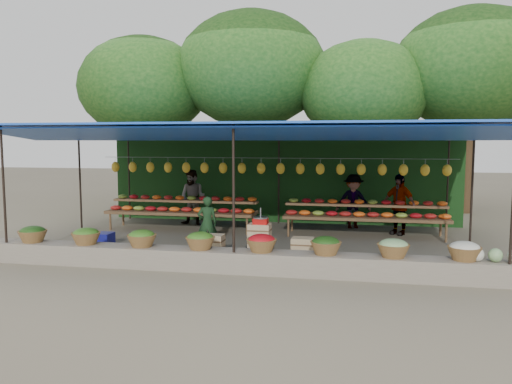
% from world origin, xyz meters
% --- Properties ---
extents(ground, '(60.00, 60.00, 0.00)m').
position_xyz_m(ground, '(0.00, 0.00, 0.00)').
color(ground, brown).
rests_on(ground, ground).
extents(stone_curb, '(10.60, 0.55, 0.40)m').
position_xyz_m(stone_curb, '(0.00, -2.75, 0.20)').
color(stone_curb, '#706559').
rests_on(stone_curb, ground).
extents(stall_canopy, '(10.80, 6.60, 2.82)m').
position_xyz_m(stall_canopy, '(0.00, 0.07, 2.68)').
color(stall_canopy, black).
rests_on(stall_canopy, ground).
extents(produce_baskets, '(8.98, 0.58, 0.34)m').
position_xyz_m(produce_baskets, '(-0.10, -2.75, 0.56)').
color(produce_baskets, brown).
rests_on(produce_baskets, stone_curb).
extents(netting_backdrop, '(10.60, 0.06, 2.50)m').
position_xyz_m(netting_backdrop, '(0.00, 3.15, 1.25)').
color(netting_backdrop, '#184117').
rests_on(netting_backdrop, ground).
extents(tree_row, '(16.51, 5.50, 7.12)m').
position_xyz_m(tree_row, '(0.50, 6.09, 4.70)').
color(tree_row, '#312012').
rests_on(tree_row, ground).
extents(fruit_table_left, '(4.21, 0.95, 0.93)m').
position_xyz_m(fruit_table_left, '(-2.49, 1.35, 0.61)').
color(fruit_table_left, '#523221').
rests_on(fruit_table_left, ground).
extents(fruit_table_right, '(4.21, 0.95, 0.93)m').
position_xyz_m(fruit_table_right, '(2.51, 1.35, 0.61)').
color(fruit_table_right, '#523221').
rests_on(fruit_table_right, ground).
extents(crate_counter, '(2.36, 0.35, 0.77)m').
position_xyz_m(crate_counter, '(0.26, -1.81, 0.31)').
color(crate_counter, tan).
rests_on(crate_counter, ground).
extents(weighing_scale, '(0.32, 0.32, 0.34)m').
position_xyz_m(weighing_scale, '(0.31, -1.81, 0.85)').
color(weighing_scale, red).
rests_on(weighing_scale, crate_counter).
extents(vendor_seated, '(0.52, 0.43, 1.23)m').
position_xyz_m(vendor_seated, '(-1.07, -1.02, 0.62)').
color(vendor_seated, '#19371A').
rests_on(vendor_seated, ground).
extents(customer_left, '(0.89, 0.75, 1.63)m').
position_xyz_m(customer_left, '(-2.45, 2.15, 0.82)').
color(customer_left, slate).
rests_on(customer_left, ground).
extents(customer_mid, '(1.07, 0.72, 1.54)m').
position_xyz_m(customer_mid, '(2.20, 2.52, 0.77)').
color(customer_mid, slate).
rests_on(customer_mid, ground).
extents(customer_right, '(1.00, 0.88, 1.61)m').
position_xyz_m(customer_right, '(3.38, 1.73, 0.81)').
color(customer_right, slate).
rests_on(customer_right, ground).
extents(blue_crate_back, '(0.56, 0.41, 0.34)m').
position_xyz_m(blue_crate_back, '(-3.62, -1.21, 0.17)').
color(blue_crate_back, navy).
rests_on(blue_crate_back, ground).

